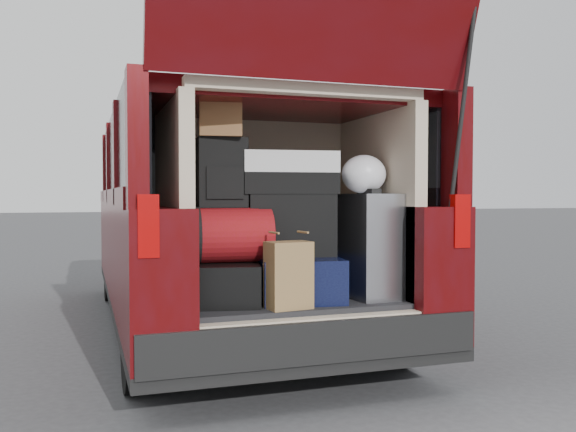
# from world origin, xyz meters

# --- Properties ---
(ground) EXTENTS (80.00, 80.00, 0.00)m
(ground) POSITION_xyz_m (0.00, 0.00, 0.00)
(ground) COLOR #39393C
(ground) RESTS_ON ground
(minivan) EXTENTS (1.90, 5.35, 2.77)m
(minivan) POSITION_xyz_m (0.00, 1.86, 0.91)
(minivan) COLOR black
(minivan) RESTS_ON ground
(load_floor) EXTENTS (1.24, 1.05, 0.55)m
(load_floor) POSITION_xyz_m (0.00, 0.28, 0.28)
(load_floor) COLOR black
(load_floor) RESTS_ON ground
(black_hardshell) EXTENTS (0.53, 0.65, 0.23)m
(black_hardshell) POSITION_xyz_m (-0.40, 0.17, 0.67)
(black_hardshell) COLOR black
(black_hardshell) RESTS_ON load_floor
(navy_hardshell) EXTENTS (0.55, 0.64, 0.25)m
(navy_hardshell) POSITION_xyz_m (0.05, 0.12, 0.68)
(navy_hardshell) COLOR black
(navy_hardshell) RESTS_ON load_floor
(silver_roller) EXTENTS (0.28, 0.43, 0.62)m
(silver_roller) POSITION_xyz_m (0.48, 0.05, 0.86)
(silver_roller) COLOR silver
(silver_roller) RESTS_ON load_floor
(kraft_bag) EXTENTS (0.25, 0.18, 0.36)m
(kraft_bag) POSITION_xyz_m (-0.10, -0.15, 0.73)
(kraft_bag) COLOR olive
(kraft_bag) RESTS_ON load_floor
(red_duffel) EXTENTS (0.50, 0.35, 0.31)m
(red_duffel) POSITION_xyz_m (-0.37, 0.12, 0.94)
(red_duffel) COLOR maroon
(red_duffel) RESTS_ON black_hardshell
(black_soft_case) EXTENTS (0.55, 0.37, 0.37)m
(black_soft_case) POSITION_xyz_m (0.03, 0.20, 0.99)
(black_soft_case) COLOR black
(black_soft_case) RESTS_ON navy_hardshell
(backpack) EXTENTS (0.29, 0.18, 0.40)m
(backpack) POSITION_xyz_m (-0.39, 0.18, 1.29)
(backpack) COLOR black
(backpack) RESTS_ON red_duffel
(twotone_duffel) EXTENTS (0.59, 0.36, 0.25)m
(twotone_duffel) POSITION_xyz_m (0.01, 0.19, 1.30)
(twotone_duffel) COLOR silver
(twotone_duffel) RESTS_ON black_soft_case
(grocery_sack_lower) EXTENTS (0.26, 0.23, 0.21)m
(grocery_sack_lower) POSITION_xyz_m (-0.41, 0.15, 1.60)
(grocery_sack_lower) COLOR brown
(grocery_sack_lower) RESTS_ON backpack
(plastic_bag_right) EXTENTS (0.31, 0.29, 0.24)m
(plastic_bag_right) POSITION_xyz_m (0.47, 0.09, 1.29)
(plastic_bag_right) COLOR white
(plastic_bag_right) RESTS_ON silver_roller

